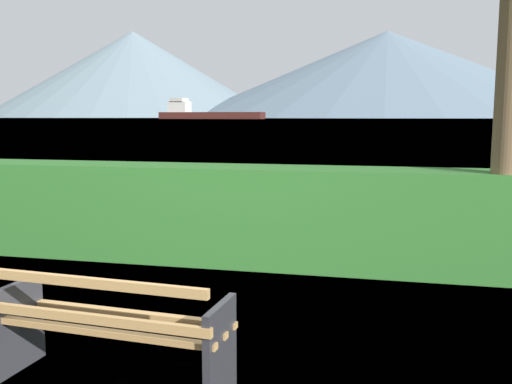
% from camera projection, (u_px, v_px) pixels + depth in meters
% --- Properties ---
extents(ground_plane, '(1400.00, 1400.00, 0.00)m').
position_uv_depth(ground_plane, '(117.00, 382.00, 4.10)').
color(ground_plane, '#567A38').
extents(water_surface, '(620.00, 620.00, 0.00)m').
position_uv_depth(water_surface, '(383.00, 119.00, 299.78)').
color(water_surface, '#6B8EA3').
rests_on(water_surface, ground_plane).
extents(park_bench, '(1.75, 0.70, 0.87)m').
position_uv_depth(park_bench, '(110.00, 328.00, 3.99)').
color(park_bench, tan).
rests_on(park_bench, ground_plane).
extents(hedge_row, '(12.22, 0.89, 1.26)m').
position_uv_depth(hedge_row, '(239.00, 214.00, 7.40)').
color(hedge_row, '#2D6B28').
rests_on(hedge_row, ground_plane).
extents(cargo_ship_large, '(61.44, 15.55, 11.69)m').
position_uv_depth(cargo_ship_large, '(203.00, 113.00, 316.91)').
color(cargo_ship_large, '#471E19').
rests_on(cargo_ship_large, water_surface).
extents(distant_hills, '(765.04, 404.46, 89.08)m').
position_uv_depth(distant_hills, '(361.00, 76.00, 562.98)').
color(distant_hills, slate).
rests_on(distant_hills, ground_plane).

